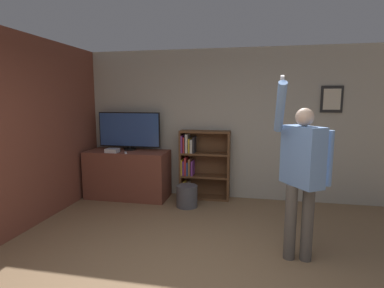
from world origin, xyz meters
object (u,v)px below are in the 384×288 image
Objects in this scene: game_console at (112,151)px; person at (302,169)px; bookshelf at (200,164)px; waste_bin at (187,196)px; television at (129,130)px.

game_console is 3.34m from person.
bookshelf is 0.61× the size of person.
bookshelf is at bearing 75.51° from waste_bin.
television is at bearing 160.77° from waste_bin.
bookshelf is 0.69m from waste_bin.
television is 1.63m from waste_bin.
waste_bin is (-0.13, -0.50, -0.45)m from bookshelf.
person is 2.30m from waste_bin.
television reaches higher than bookshelf.
waste_bin is (-1.59, 1.41, -0.87)m from person.
waste_bin is (1.38, -0.10, -0.72)m from game_console.
bookshelf is at bearing 15.07° from game_console.
person is (2.97, -1.51, 0.15)m from game_console.
bookshelf is 3.40× the size of waste_bin.
game_console is 0.18× the size of bookshelf.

